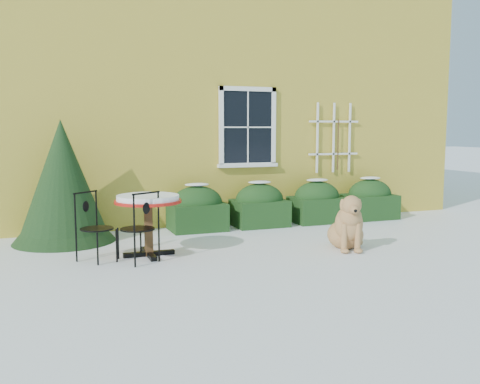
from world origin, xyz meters
name	(u,v)px	position (x,y,z in m)	size (l,w,h in m)	color
ground	(263,259)	(0.00, 0.00, 0.00)	(80.00, 80.00, 0.00)	white
house	(161,81)	(0.00, 7.00, 3.22)	(12.40, 8.40, 6.40)	gold
hedge_row	(289,204)	(1.65, 2.55, 0.40)	(4.95, 0.80, 0.91)	black
evergreen_shrub	(63,193)	(-2.75, 2.34, 0.85)	(1.74, 1.74, 2.10)	black
bistro_table	(148,205)	(-1.58, 0.78, 0.79)	(1.02, 1.02, 0.94)	black
patio_chair_near	(139,227)	(-1.78, 0.42, 0.52)	(0.63, 0.62, 1.05)	black
patio_chair_far	(95,226)	(-2.37, 0.80, 0.51)	(0.63, 0.63, 1.02)	black
dog	(348,227)	(1.51, 0.08, 0.37)	(0.75, 0.99, 0.93)	tan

